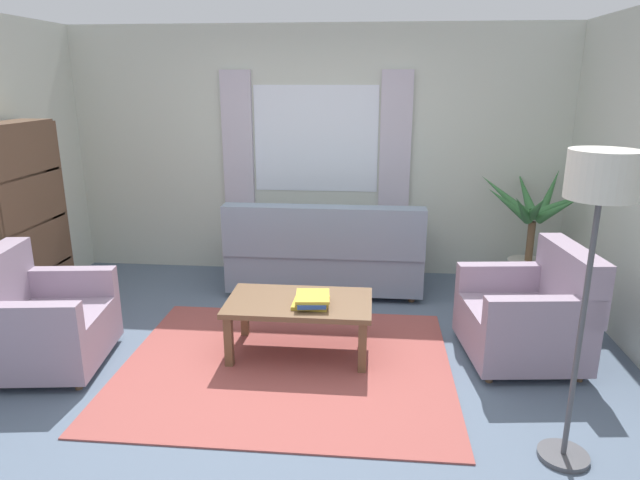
# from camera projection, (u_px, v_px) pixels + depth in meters

# --- Properties ---
(ground_plane) EXTENTS (6.24, 6.24, 0.00)m
(ground_plane) POSITION_uv_depth(u_px,v_px,m) (286.00, 366.00, 4.15)
(ground_plane) COLOR slate
(wall_back) EXTENTS (5.32, 0.12, 2.60)m
(wall_back) POSITION_uv_depth(u_px,v_px,m) (316.00, 153.00, 5.95)
(wall_back) COLOR beige
(wall_back) RESTS_ON ground_plane
(window_with_curtains) EXTENTS (1.98, 0.07, 1.40)m
(window_with_curtains) POSITION_uv_depth(u_px,v_px,m) (316.00, 139.00, 5.83)
(window_with_curtains) COLOR white
(area_rug) EXTENTS (2.42, 2.01, 0.01)m
(area_rug) POSITION_uv_depth(u_px,v_px,m) (286.00, 365.00, 4.15)
(area_rug) COLOR #9E4C47
(area_rug) RESTS_ON ground_plane
(couch) EXTENTS (1.90, 0.82, 0.92)m
(couch) POSITION_uv_depth(u_px,v_px,m) (325.00, 255.00, 5.55)
(couch) COLOR gray
(couch) RESTS_ON ground_plane
(armchair_left) EXTENTS (0.92, 0.94, 0.88)m
(armchair_left) POSITION_uv_depth(u_px,v_px,m) (38.00, 322.00, 4.06)
(armchair_left) COLOR #998499
(armchair_left) RESTS_ON ground_plane
(armchair_right) EXTENTS (0.91, 0.93, 0.88)m
(armchair_right) POSITION_uv_depth(u_px,v_px,m) (530.00, 315.00, 4.17)
(armchair_right) COLOR #998499
(armchair_right) RESTS_ON ground_plane
(coffee_table) EXTENTS (1.10, 0.64, 0.44)m
(coffee_table) POSITION_uv_depth(u_px,v_px,m) (299.00, 307.00, 4.24)
(coffee_table) COLOR brown
(coffee_table) RESTS_ON ground_plane
(book_stack_on_table) EXTENTS (0.28, 0.32, 0.08)m
(book_stack_on_table) POSITION_uv_depth(u_px,v_px,m) (311.00, 300.00, 4.13)
(book_stack_on_table) COLOR gold
(book_stack_on_table) RESTS_ON coffee_table
(potted_plant) EXTENTS (1.10, 1.20, 1.23)m
(potted_plant) POSITION_uv_depth(u_px,v_px,m) (530.00, 242.00, 5.41)
(potted_plant) COLOR #B7B2A8
(potted_plant) RESTS_ON ground_plane
(bookshelf) EXTENTS (0.30, 0.94, 1.72)m
(bookshelf) POSITION_uv_depth(u_px,v_px,m) (26.00, 221.00, 4.77)
(bookshelf) COLOR brown
(bookshelf) RESTS_ON ground_plane
(standing_lamp) EXTENTS (0.34, 0.34, 1.73)m
(standing_lamp) POSITION_uv_depth(u_px,v_px,m) (599.00, 205.00, 2.74)
(standing_lamp) COLOR #4C4C51
(standing_lamp) RESTS_ON ground_plane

